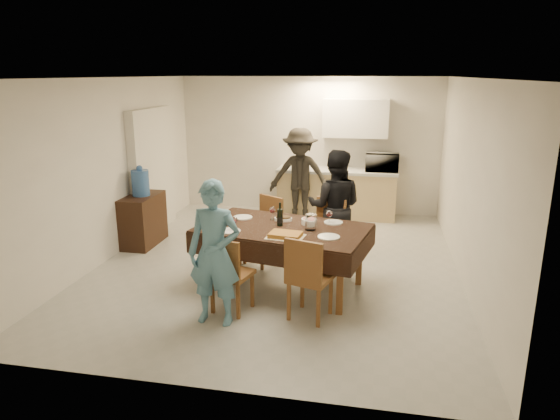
{
  "coord_description": "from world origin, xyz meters",
  "views": [
    {
      "loc": [
        1.31,
        -6.59,
        2.66
      ],
      "look_at": [
        0.09,
        -0.3,
        0.9
      ],
      "focal_mm": 32.0,
      "sensor_mm": 36.0,
      "label": 1
    }
  ],
  "objects_px": {
    "dining_table": "(283,230)",
    "wine_bottle": "(280,214)",
    "console": "(143,220)",
    "water_jug": "(140,183)",
    "person_near": "(214,253)",
    "microwave": "(382,162)",
    "person_kitchen": "(300,175)",
    "person_far": "(335,207)",
    "savoury_tart": "(285,235)",
    "water_pitcher": "(311,222)"
  },
  "relations": [
    {
      "from": "microwave",
      "to": "wine_bottle",
      "type": "bearing_deg",
      "value": 69.62
    },
    {
      "from": "console",
      "to": "wine_bottle",
      "type": "bearing_deg",
      "value": -25.34
    },
    {
      "from": "water_jug",
      "to": "savoury_tart",
      "type": "bearing_deg",
      "value": -31.46
    },
    {
      "from": "dining_table",
      "to": "person_far",
      "type": "xyz_separation_m",
      "value": [
        0.55,
        1.05,
        0.05
      ]
    },
    {
      "from": "water_jug",
      "to": "microwave",
      "type": "xyz_separation_m",
      "value": [
        3.7,
        2.22,
        0.07
      ]
    },
    {
      "from": "water_jug",
      "to": "microwave",
      "type": "relative_size",
      "value": 0.68
    },
    {
      "from": "water_pitcher",
      "to": "wine_bottle",
      "type": "bearing_deg",
      "value": 165.96
    },
    {
      "from": "console",
      "to": "person_near",
      "type": "xyz_separation_m",
      "value": [
        1.94,
        -2.26,
        0.4
      ]
    },
    {
      "from": "water_jug",
      "to": "wine_bottle",
      "type": "height_order",
      "value": "water_jug"
    },
    {
      "from": "savoury_tart",
      "to": "person_near",
      "type": "bearing_deg",
      "value": -134.13
    },
    {
      "from": "console",
      "to": "water_jug",
      "type": "xyz_separation_m",
      "value": [
        0.0,
        -0.0,
        0.6
      ]
    },
    {
      "from": "dining_table",
      "to": "wine_bottle",
      "type": "bearing_deg",
      "value": 146.59
    },
    {
      "from": "savoury_tart",
      "to": "person_far",
      "type": "height_order",
      "value": "person_far"
    },
    {
      "from": "person_near",
      "to": "person_kitchen",
      "type": "distance_m",
      "value": 4.04
    },
    {
      "from": "person_far",
      "to": "person_kitchen",
      "type": "relative_size",
      "value": 0.95
    },
    {
      "from": "console",
      "to": "water_pitcher",
      "type": "relative_size",
      "value": 4.32
    },
    {
      "from": "dining_table",
      "to": "person_near",
      "type": "bearing_deg",
      "value": -106.05
    },
    {
      "from": "water_pitcher",
      "to": "person_far",
      "type": "distance_m",
      "value": 1.12
    },
    {
      "from": "savoury_tart",
      "to": "person_kitchen",
      "type": "height_order",
      "value": "person_kitchen"
    },
    {
      "from": "wine_bottle",
      "to": "water_pitcher",
      "type": "xyz_separation_m",
      "value": [
        0.4,
        -0.1,
        -0.05
      ]
    },
    {
      "from": "water_pitcher",
      "to": "person_near",
      "type": "distance_m",
      "value": 1.35
    },
    {
      "from": "console",
      "to": "microwave",
      "type": "bearing_deg",
      "value": 31.0
    },
    {
      "from": "person_far",
      "to": "person_kitchen",
      "type": "distance_m",
      "value": 2.09
    },
    {
      "from": "dining_table",
      "to": "console",
      "type": "relative_size",
      "value": 2.6
    },
    {
      "from": "person_far",
      "to": "dining_table",
      "type": "bearing_deg",
      "value": 63.32
    },
    {
      "from": "wine_bottle",
      "to": "savoury_tart",
      "type": "distance_m",
      "value": 0.47
    },
    {
      "from": "person_near",
      "to": "dining_table",
      "type": "bearing_deg",
      "value": 64.33
    },
    {
      "from": "dining_table",
      "to": "water_pitcher",
      "type": "relative_size",
      "value": 11.23
    },
    {
      "from": "dining_table",
      "to": "water_pitcher",
      "type": "distance_m",
      "value": 0.38
    },
    {
      "from": "console",
      "to": "water_pitcher",
      "type": "distance_m",
      "value": 3.15
    },
    {
      "from": "person_near",
      "to": "savoury_tart",
      "type": "bearing_deg",
      "value": 47.84
    },
    {
      "from": "person_near",
      "to": "person_kitchen",
      "type": "height_order",
      "value": "person_kitchen"
    },
    {
      "from": "console",
      "to": "water_jug",
      "type": "height_order",
      "value": "water_jug"
    },
    {
      "from": "water_jug",
      "to": "water_pitcher",
      "type": "bearing_deg",
      "value": -23.85
    },
    {
      "from": "water_jug",
      "to": "person_kitchen",
      "type": "bearing_deg",
      "value": 38.38
    },
    {
      "from": "wine_bottle",
      "to": "person_near",
      "type": "xyz_separation_m",
      "value": [
        -0.5,
        -1.1,
        -0.16
      ]
    },
    {
      "from": "dining_table",
      "to": "person_near",
      "type": "distance_m",
      "value": 1.19
    },
    {
      "from": "person_far",
      "to": "console",
      "type": "bearing_deg",
      "value": -2.0
    },
    {
      "from": "dining_table",
      "to": "wine_bottle",
      "type": "relative_size",
      "value": 7.47
    },
    {
      "from": "console",
      "to": "dining_table",
      "type": "bearing_deg",
      "value": -25.83
    },
    {
      "from": "person_kitchen",
      "to": "water_pitcher",
      "type": "bearing_deg",
      "value": -78.72
    },
    {
      "from": "wine_bottle",
      "to": "person_near",
      "type": "relative_size",
      "value": 0.19
    },
    {
      "from": "microwave",
      "to": "person_near",
      "type": "relative_size",
      "value": 0.37
    },
    {
      "from": "savoury_tart",
      "to": "microwave",
      "type": "relative_size",
      "value": 0.72
    },
    {
      "from": "savoury_tart",
      "to": "person_far",
      "type": "distance_m",
      "value": 1.5
    },
    {
      "from": "water_jug",
      "to": "water_pitcher",
      "type": "height_order",
      "value": "water_jug"
    },
    {
      "from": "wine_bottle",
      "to": "person_near",
      "type": "height_order",
      "value": "person_near"
    },
    {
      "from": "microwave",
      "to": "person_far",
      "type": "bearing_deg",
      "value": 74.59
    },
    {
      "from": "wine_bottle",
      "to": "dining_table",
      "type": "bearing_deg",
      "value": -45.0
    },
    {
      "from": "water_jug",
      "to": "person_near",
      "type": "xyz_separation_m",
      "value": [
        1.94,
        -2.26,
        -0.21
      ]
    }
  ]
}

